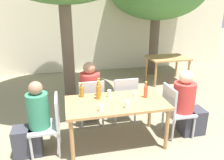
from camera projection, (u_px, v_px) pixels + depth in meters
ground_plane at (116, 142)px, 3.60m from camera, size 30.00×30.00×0.00m
cafe_building_wall at (85, 28)px, 6.99m from camera, size 10.00×0.08×2.80m
dining_table_front at (116, 106)px, 3.38m from camera, size 1.55×0.80×0.73m
dining_table_back at (168, 61)px, 6.17m from camera, size 1.10×0.79×0.73m
patio_chair_0 at (50, 122)px, 3.22m from camera, size 0.44×0.44×0.89m
patio_chair_1 at (175, 108)px, 3.64m from camera, size 0.44×0.44×0.89m
patio_chair_2 at (91, 100)px, 3.95m from camera, size 0.44×0.44×0.89m
patio_chair_3 at (124, 97)px, 4.08m from camera, size 0.44×0.44×0.89m
person_seated_0 at (33, 124)px, 3.17m from camera, size 0.55×0.31×1.15m
person_seated_1 at (187, 106)px, 3.68m from camera, size 0.58×0.36×1.15m
person_seated_2 at (90, 94)px, 4.15m from camera, size 0.37×0.59×1.18m
amber_bottle_0 at (99, 89)px, 3.53m from camera, size 0.07×0.07×0.30m
amber_bottle_1 at (98, 92)px, 3.41m from camera, size 0.07×0.07×0.31m
soda_bottle_2 at (146, 91)px, 3.47m from camera, size 0.06×0.06×0.27m
amber_bottle_3 at (82, 91)px, 3.50m from camera, size 0.07×0.07×0.24m
drinking_glass_0 at (101, 108)px, 3.04m from camera, size 0.07×0.07×0.10m
drinking_glass_1 at (109, 94)px, 3.51m from camera, size 0.06×0.06×0.12m
drinking_glass_2 at (127, 104)px, 3.14m from camera, size 0.07×0.07×0.11m
drinking_glass_3 at (135, 94)px, 3.53m from camera, size 0.06×0.06×0.08m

